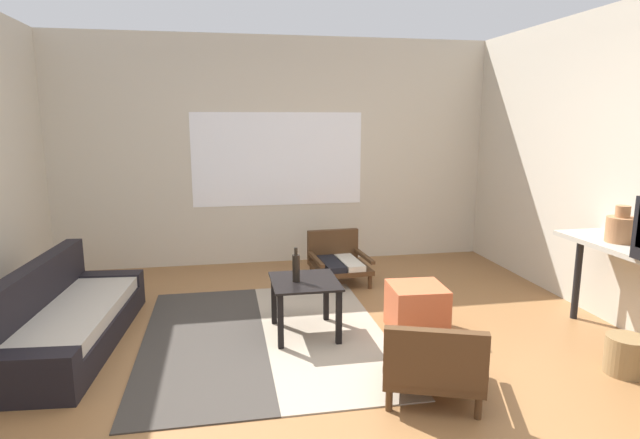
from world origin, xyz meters
The scene contains 11 objects.
ground_plane centered at (0.00, 0.00, 0.00)m, with size 7.80×7.80×0.00m, color olive.
far_wall_with_window centered at (0.00, 3.06, 1.35)m, with size 5.60×0.13×2.70m.
area_rug centered at (-0.37, 0.73, 0.01)m, with size 1.94×2.39×0.01m.
couch centered at (-1.92, 0.86, 0.21)m, with size 0.83×1.94×0.64m.
coffee_table centered at (-0.04, 0.73, 0.37)m, with size 0.54×0.59×0.46m.
armchair_by_window centered at (0.54, 2.09, 0.24)m, with size 0.62×0.66×0.53m.
armchair_striped_foreground centered at (0.60, -0.41, 0.24)m, with size 0.79×0.81×0.54m.
ottoman_orange centered at (0.88, 0.63, 0.20)m, with size 0.44×0.44×0.39m, color #BC5633.
clay_vase centered at (2.37, 0.19, 0.91)m, with size 0.22×0.22×0.29m.
glass_bottle centered at (-0.11, 0.71, 0.58)m, with size 0.06×0.06×0.28m.
wicker_basket centered at (2.05, -0.35, 0.13)m, with size 0.27×0.27×0.27m, color olive.
Camera 1 is at (-0.67, -3.27, 1.75)m, focal length 29.23 mm.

